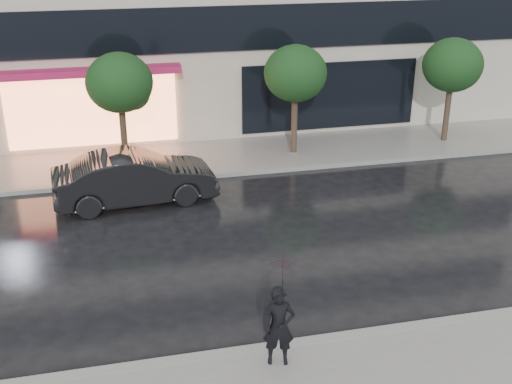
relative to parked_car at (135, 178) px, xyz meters
name	(u,v)px	position (x,y,z in m)	size (l,w,h in m)	color
ground	(290,319)	(2.83, -6.99, -0.79)	(120.00, 120.00, 0.00)	black
sidewalk_far	(211,157)	(2.83, 3.26, -0.73)	(60.00, 3.50, 0.12)	slate
curb_near	(303,344)	(2.83, -7.99, -0.72)	(60.00, 0.25, 0.14)	gray
curb_far	(220,175)	(2.83, 1.51, -0.72)	(60.00, 0.25, 0.14)	gray
tree_mid_west	(121,85)	(-0.11, 3.04, 2.13)	(2.20, 2.20, 3.99)	#33261C
tree_mid_east	(297,75)	(5.89, 3.04, 2.13)	(2.20, 2.20, 3.99)	#33261C
tree_far_east	(453,67)	(11.89, 3.04, 2.13)	(2.20, 2.20, 3.99)	#33261C
parked_car	(135,178)	(0.00, 0.00, 0.00)	(1.68, 4.81, 1.59)	black
pedestrian_with_umbrella	(281,298)	(2.20, -8.50, 0.77)	(1.02, 1.03, 2.24)	black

